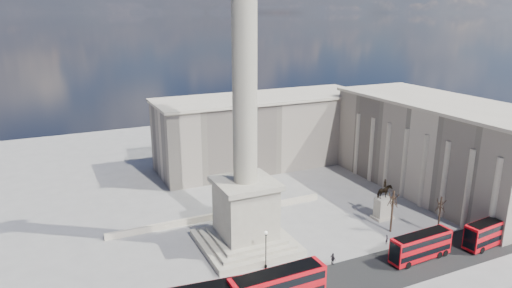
{
  "coord_description": "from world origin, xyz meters",
  "views": [
    {
      "loc": [
        -25.78,
        -54.21,
        35.18
      ],
      "look_at": [
        0.25,
        1.74,
        17.4
      ],
      "focal_mm": 32.0,
      "sensor_mm": 36.0,
      "label": 1
    }
  ],
  "objects": [
    {
      "name": "bare_tree_near",
      "position": [
        29.88,
        -5.26,
        5.64
      ],
      "size": [
        1.63,
        1.63,
        7.15
      ],
      "rotation": [
        0.0,
        0.0,
        -0.03
      ],
      "color": "#332319",
      "rests_on": "ground"
    },
    {
      "name": "red_bus_d",
      "position": [
        34.92,
        -11.03,
        2.22
      ],
      "size": [
        10.6,
        3.39,
        4.22
      ],
      "rotation": [
        0.0,
        0.0,
        0.1
      ],
      "color": "red",
      "rests_on": "ground"
    },
    {
      "name": "pedestrian_standing",
      "position": [
        27.68,
        -5.45,
        0.88
      ],
      "size": [
        0.91,
        0.74,
        1.75
      ],
      "primitive_type": "imported",
      "rotation": [
        0.0,
        0.0,
        3.23
      ],
      "color": "black",
      "rests_on": "ground"
    },
    {
      "name": "equestrian_statue",
      "position": [
        26.0,
        3.73,
        2.52
      ],
      "size": [
        3.48,
        2.61,
        7.39
      ],
      "color": "beige",
      "rests_on": "ground"
    },
    {
      "name": "red_bus_c",
      "position": [
        21.71,
        -9.8,
        2.18
      ],
      "size": [
        10.34,
        2.8,
        4.16
      ],
      "rotation": [
        0.0,
        0.0,
        0.04
      ],
      "color": "red",
      "rests_on": "ground"
    },
    {
      "name": "asphalt_road",
      "position": [
        5.0,
        -10.0,
        0.0
      ],
      "size": [
        120.0,
        9.0,
        0.01
      ],
      "primitive_type": "cube",
      "color": "black",
      "rests_on": "ground"
    },
    {
      "name": "building_east",
      "position": [
        45.0,
        10.0,
        9.32
      ],
      "size": [
        19.0,
        46.0,
        18.6
      ],
      "color": "#C0B19D",
      "rests_on": "ground"
    },
    {
      "name": "balustrade_wall",
      "position": [
        0.0,
        16.0,
        0.55
      ],
      "size": [
        40.0,
        0.6,
        1.1
      ],
      "primitive_type": "cube",
      "color": "beige",
      "rests_on": "ground"
    },
    {
      "name": "bare_tree_far",
      "position": [
        39.44,
        9.74,
        6.03
      ],
      "size": [
        1.87,
        1.87,
        7.65
      ],
      "rotation": [
        0.0,
        0.0,
        0.3
      ],
      "color": "#332319",
      "rests_on": "ground"
    },
    {
      "name": "ground",
      "position": [
        0.0,
        0.0,
        0.0
      ],
      "size": [
        180.0,
        180.0,
        0.0
      ],
      "primitive_type": "plane",
      "color": "gray",
      "rests_on": "ground"
    },
    {
      "name": "nelsons_column",
      "position": [
        0.0,
        5.0,
        12.92
      ],
      "size": [
        14.0,
        14.0,
        49.85
      ],
      "color": "#B0A893",
      "rests_on": "ground"
    },
    {
      "name": "bare_tree_mid",
      "position": [
        23.81,
        -0.96,
        6.05
      ],
      "size": [
        2.02,
        2.02,
        7.68
      ],
      "rotation": [
        0.0,
        0.0,
        0.12
      ],
      "color": "#332319",
      "rests_on": "ground"
    },
    {
      "name": "pedestrian_walking",
      "position": [
        20.38,
        -4.05,
        0.77
      ],
      "size": [
        0.65,
        0.53,
        1.54
      ],
      "primitive_type": "imported",
      "rotation": [
        0.0,
        0.0,
        0.33
      ],
      "color": "black",
      "rests_on": "ground"
    },
    {
      "name": "building_northeast",
      "position": [
        20.0,
        40.0,
        8.32
      ],
      "size": [
        51.0,
        17.0,
        16.6
      ],
      "color": "#C0B19D",
      "rests_on": "ground"
    },
    {
      "name": "victorian_lamp",
      "position": [
        -0.11,
        -2.37,
        3.43
      ],
      "size": [
        0.5,
        0.5,
        5.83
      ],
      "rotation": [
        0.0,
        0.0,
        -0.27
      ],
      "color": "black",
      "rests_on": "ground"
    },
    {
      "name": "pedestrian_crossing",
      "position": [
        9.1,
        -5.63,
        0.92
      ],
      "size": [
        0.62,
        1.14,
        1.84
      ],
      "primitive_type": "imported",
      "rotation": [
        0.0,
        0.0,
        1.73
      ],
      "color": "black",
      "rests_on": "ground"
    }
  ]
}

